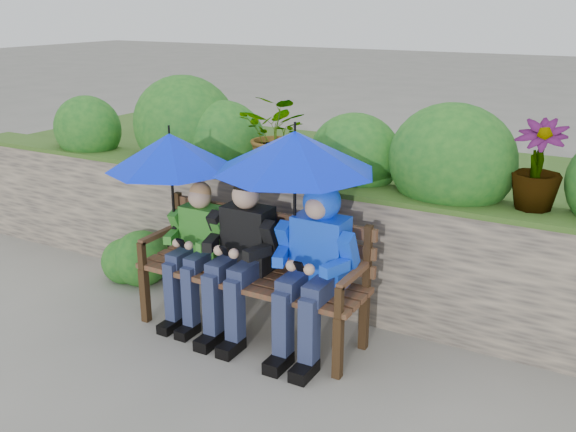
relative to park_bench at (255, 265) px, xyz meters
The scene contains 8 objects.
ground 0.60m from the park_bench, 16.37° to the right, with size 60.00×60.00×0.00m, color slate.
garden_backdrop 1.55m from the park_bench, 80.71° to the left, with size 8.00×2.86×1.80m.
park_bench is the anchor object (origin of this frame).
boy_left 0.50m from the park_bench, behind, with size 0.47×0.55×1.10m.
boy_middle 0.17m from the park_bench, 127.20° to the right, with size 0.54×0.63×1.19m.
boy_right 0.57m from the park_bench, ahead, with size 0.56×0.68×1.22m.
umbrella_left 1.06m from the park_bench, behind, with size 0.97×0.97×0.82m.
umbrella_right 0.97m from the park_bench, ahead, with size 1.12×1.12×0.91m.
Camera 1 is at (2.08, -3.63, 2.37)m, focal length 40.00 mm.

